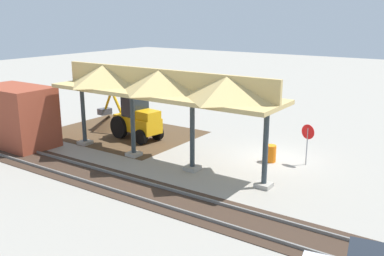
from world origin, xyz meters
The scene contains 9 objects.
ground_plane centered at (0.00, 0.00, 0.00)m, with size 120.00×120.00×0.00m, color gray.
dirt_work_zone centered at (10.27, 0.79, 0.00)m, with size 9.29×7.00×0.01m, color #4C3823.
platform_canopy centered at (4.58, 3.90, 4.16)m, with size 12.88×3.20×4.90m.
rail_tracks centered at (0.00, 7.37, 0.03)m, with size 60.00×2.58×0.15m.
stop_sign centered at (-1.76, -0.05, 1.53)m, with size 0.73×0.26×2.14m.
backhoe centered at (8.77, 1.17, 1.26)m, with size 5.38×2.12×2.82m.
dirt_mound centered at (11.91, 0.39, 0.00)m, with size 4.96×4.96×1.81m, color #4C3823.
brick_utility_building centered at (13.50, 6.19, 1.75)m, with size 4.49×2.68×3.50m, color brown.
traffic_barrel centered at (-0.06, 0.54, 0.45)m, with size 0.56×0.56×0.90m, color orange.
Camera 1 is at (-8.73, 20.46, 7.49)m, focal length 40.00 mm.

